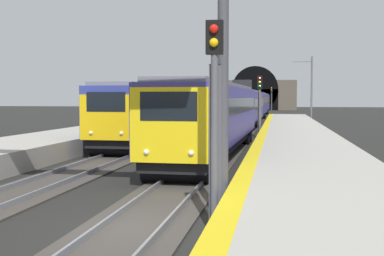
# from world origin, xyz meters

# --- Properties ---
(ground_plane) EXTENTS (320.00, 320.00, 0.00)m
(ground_plane) POSITION_xyz_m (0.00, 0.00, 0.00)
(ground_plane) COLOR black
(platform_right) EXTENTS (112.00, 4.60, 0.94)m
(platform_right) POSITION_xyz_m (0.00, -4.42, 0.47)
(platform_right) COLOR #ADA89E
(platform_right) RESTS_ON ground_plane
(platform_right_edge_strip) EXTENTS (112.00, 0.50, 0.01)m
(platform_right_edge_strip) POSITION_xyz_m (0.00, -2.37, 0.95)
(platform_right_edge_strip) COLOR yellow
(platform_right_edge_strip) RESTS_ON platform_right
(track_main_line) EXTENTS (160.00, 2.60, 0.21)m
(track_main_line) POSITION_xyz_m (0.00, 0.00, 0.04)
(track_main_line) COLOR #423D38
(track_main_line) RESTS_ON ground_plane
(train_main_approaching) EXTENTS (81.39, 3.29, 4.70)m
(train_main_approaching) POSITION_xyz_m (45.67, 0.00, 2.18)
(train_main_approaching) COLOR navy
(train_main_approaching) RESTS_ON ground_plane
(train_adjacent_platform) EXTENTS (39.81, 3.29, 4.77)m
(train_adjacent_platform) POSITION_xyz_m (32.42, 4.79, 2.22)
(train_adjacent_platform) COLOR navy
(train_adjacent_platform) RESTS_ON ground_plane
(railway_signal_near) EXTENTS (0.39, 0.38, 4.79)m
(railway_signal_near) POSITION_xyz_m (0.14, -1.88, 2.83)
(railway_signal_near) COLOR #4C4C54
(railway_signal_near) RESTS_ON ground_plane
(railway_signal_mid) EXTENTS (0.39, 0.38, 4.76)m
(railway_signal_mid) POSITION_xyz_m (27.94, -1.88, 2.90)
(railway_signal_mid) COLOR #4C4C54
(railway_signal_mid) RESTS_ON ground_plane
(railway_signal_far) EXTENTS (0.39, 0.38, 5.30)m
(railway_signal_far) POSITION_xyz_m (95.52, -1.88, 3.21)
(railway_signal_far) COLOR #38383D
(railway_signal_far) RESTS_ON ground_plane
(tunnel_portal) EXTENTS (2.38, 20.23, 11.33)m
(tunnel_portal) POSITION_xyz_m (115.51, 2.40, 3.74)
(tunnel_portal) COLOR #51473D
(tunnel_portal) RESTS_ON ground_plane
(catenary_mast_near) EXTENTS (0.22, 2.35, 7.88)m
(catenary_mast_near) POSITION_xyz_m (49.80, -7.08, 4.06)
(catenary_mast_near) COLOR #595B60
(catenary_mast_near) RESTS_ON ground_plane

